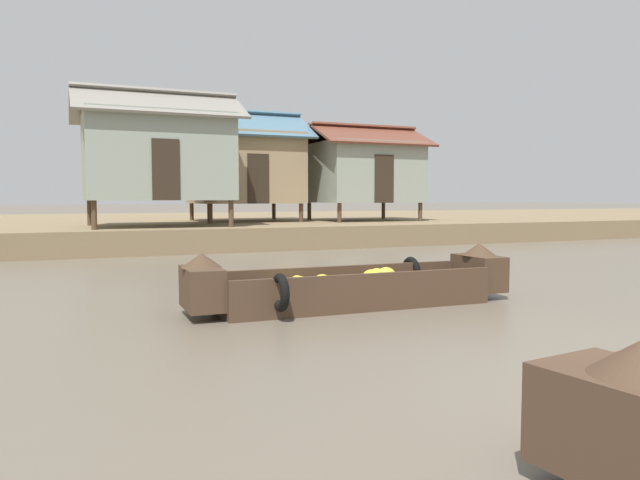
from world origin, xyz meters
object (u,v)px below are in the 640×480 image
at_px(stilt_house_mid_left, 244,167).
at_px(stilt_house_mid_right, 364,171).
at_px(stilt_house_left, 157,155).
at_px(banana_boat, 352,286).

relative_size(stilt_house_mid_left, stilt_house_mid_right, 1.00).
relative_size(stilt_house_left, stilt_house_mid_right, 1.11).
bearing_deg(stilt_house_left, stilt_house_mid_left, 38.93).
relative_size(banana_boat, stilt_house_left, 1.01).
height_order(banana_boat, stilt_house_mid_right, stilt_house_mid_right).
bearing_deg(stilt_house_mid_right, banana_boat, -118.14).
distance_m(banana_boat, stilt_house_left, 11.94).
distance_m(banana_boat, stilt_house_mid_left, 15.02).
xyz_separation_m(stilt_house_mid_left, stilt_house_mid_right, (4.60, -1.19, -0.14)).
xyz_separation_m(stilt_house_left, stilt_house_mid_right, (8.32, 1.82, -0.29)).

